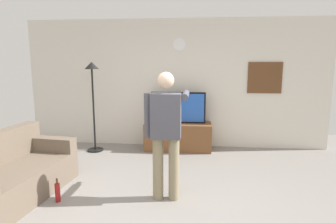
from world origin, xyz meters
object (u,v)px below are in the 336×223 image
object	(u,v)px
floor_lamp	(93,88)
framed_picture	(265,78)
beverage_bottle	(58,192)
person_standing_nearer_lamp	(166,129)
wall_clock	(179,44)
television	(178,108)
side_couch	(10,176)
tv_stand	(178,136)

from	to	relation	value
floor_lamp	framed_picture	bearing A→B (deg)	9.03
beverage_bottle	person_standing_nearer_lamp	bearing A→B (deg)	9.78
wall_clock	television	bearing A→B (deg)	-90.00
framed_picture	side_couch	distance (m)	4.83
tv_stand	framed_picture	distance (m)	2.16
floor_lamp	beverage_bottle	bearing A→B (deg)	-82.67
framed_picture	tv_stand	bearing A→B (deg)	-170.48
wall_clock	person_standing_nearer_lamp	bearing A→B (deg)	-90.26
side_couch	framed_picture	bearing A→B (deg)	34.98
person_standing_nearer_lamp	television	bearing A→B (deg)	89.71
floor_lamp	side_couch	distance (m)	2.38
person_standing_nearer_lamp	beverage_bottle	xyz separation A→B (m)	(-1.40, -0.24, -0.82)
television	wall_clock	world-z (taller)	wall_clock
wall_clock	framed_picture	bearing A→B (deg)	0.16
wall_clock	person_standing_nearer_lamp	world-z (taller)	wall_clock
floor_lamp	beverage_bottle	world-z (taller)	floor_lamp
tv_stand	wall_clock	size ratio (longest dim) A/B	5.25
person_standing_nearer_lamp	wall_clock	bearing A→B (deg)	89.74
person_standing_nearer_lamp	side_couch	world-z (taller)	person_standing_nearer_lamp
wall_clock	side_couch	bearing A→B (deg)	-127.82
framed_picture	beverage_bottle	distance (m)	4.40
beverage_bottle	television	bearing A→B (deg)	60.27
framed_picture	person_standing_nearer_lamp	bearing A→B (deg)	-125.45
wall_clock	framed_picture	size ratio (longest dim) A/B	0.38
television	beverage_bottle	bearing A→B (deg)	-119.73
television	beverage_bottle	size ratio (longest dim) A/B	3.48
television	framed_picture	xyz separation A→B (m)	(1.76, 0.25, 0.61)
beverage_bottle	floor_lamp	bearing A→B (deg)	97.33
beverage_bottle	wall_clock	bearing A→B (deg)	62.53
floor_lamp	person_standing_nearer_lamp	size ratio (longest dim) A/B	1.07
tv_stand	framed_picture	world-z (taller)	framed_picture
side_couch	beverage_bottle	bearing A→B (deg)	-3.45
person_standing_nearer_lamp	side_couch	bearing A→B (deg)	-174.43
tv_stand	floor_lamp	xyz separation A→B (m)	(-1.70, -0.25, 1.02)
television	framed_picture	distance (m)	1.88
framed_picture	person_standing_nearer_lamp	distance (m)	3.10
tv_stand	side_couch	size ratio (longest dim) A/B	0.74
tv_stand	floor_lamp	distance (m)	1.99
tv_stand	wall_clock	bearing A→B (deg)	90.00
television	side_couch	xyz separation A→B (m)	(-2.08, -2.44, -0.57)
person_standing_nearer_lamp	side_couch	xyz separation A→B (m)	(-2.07, -0.20, -0.64)
framed_picture	side_couch	size ratio (longest dim) A/B	0.37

